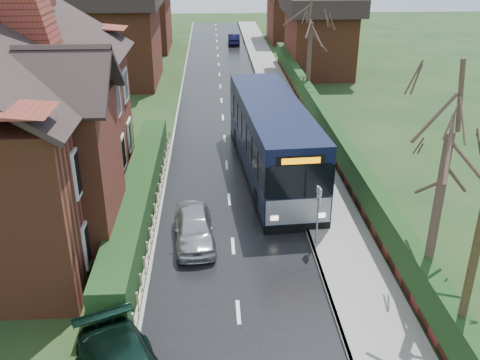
{
  "coord_description": "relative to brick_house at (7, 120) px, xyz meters",
  "views": [
    {
      "loc": [
        -0.68,
        -15.7,
        10.96
      ],
      "look_at": [
        0.39,
        4.21,
        1.8
      ],
      "focal_mm": 40.0,
      "sensor_mm": 36.0,
      "label": 1
    }
  ],
  "objects": [
    {
      "name": "car_distant",
      "position": [
        10.59,
        39.16,
        -3.79
      ],
      "size": [
        1.32,
        3.59,
        1.18
      ],
      "primitive_type": "imported",
      "rotation": [
        0.0,
        0.0,
        3.12
      ],
      "color": "black",
      "rests_on": "ground"
    },
    {
      "name": "right_wall_hedge",
      "position": [
        14.53,
        5.22,
        -3.36
      ],
      "size": [
        0.6,
        50.0,
        1.8
      ],
      "color": "brown",
      "rests_on": "ground"
    },
    {
      "name": "tree_right_near",
      "position": [
        14.73,
        -6.61,
        1.92
      ],
      "size": [
        3.91,
        3.91,
        8.43
      ],
      "color": "#3E2F25",
      "rests_on": "ground"
    },
    {
      "name": "bus",
      "position": [
        10.94,
        4.05,
        -2.55
      ],
      "size": [
        3.62,
        12.25,
        3.67
      ],
      "rotation": [
        0.0,
        0.0,
        0.07
      ],
      "color": "black",
      "rests_on": "ground"
    },
    {
      "name": "picket_fence",
      "position": [
        5.58,
        0.22,
        -3.93
      ],
      "size": [
        0.1,
        16.0,
        0.9
      ],
      "primitive_type": null,
      "color": "tan",
      "rests_on": "ground"
    },
    {
      "name": "bus_stop_sign",
      "position": [
        11.93,
        -2.92,
        -2.7
      ],
      "size": [
        0.13,
        0.38,
        2.54
      ],
      "rotation": [
        0.0,
        0.0,
        0.19
      ],
      "color": "slate",
      "rests_on": "ground"
    },
    {
      "name": "car_silver",
      "position": [
        7.23,
        -2.37,
        -3.73
      ],
      "size": [
        1.82,
        3.87,
        1.28
      ],
      "primitive_type": "imported",
      "rotation": [
        0.0,
        0.0,
        0.08
      ],
      "color": "#B9B8BD",
      "rests_on": "ground"
    },
    {
      "name": "telegraph_pole",
      "position": [
        14.53,
        -9.46,
        -1.05
      ],
      "size": [
        0.24,
        0.84,
        6.57
      ],
      "rotation": [
        0.0,
        0.0,
        -0.2
      ],
      "color": "#322916",
      "rests_on": "ground"
    },
    {
      "name": "front_hedge",
      "position": [
        4.83,
        0.22,
        -3.58
      ],
      "size": [
        1.2,
        16.0,
        1.6
      ],
      "primitive_type": "cube",
      "color": "black",
      "rests_on": "ground"
    },
    {
      "name": "kerb_left",
      "position": [
        5.68,
        5.22,
        -4.33
      ],
      "size": [
        0.12,
        100.0,
        0.1
      ],
      "primitive_type": "cube",
      "color": "gray",
      "rests_on": "ground"
    },
    {
      "name": "tree_right_far",
      "position": [
        14.73,
        15.79,
        1.69
      ],
      "size": [
        4.2,
        4.2,
        8.12
      ],
      "color": "#3C2B23",
      "rests_on": "ground"
    },
    {
      "name": "kerb_right",
      "position": [
        11.78,
        5.22,
        -4.31
      ],
      "size": [
        0.12,
        100.0,
        0.14
      ],
      "primitive_type": "cube",
      "color": "gray",
      "rests_on": "ground"
    },
    {
      "name": "pavement",
      "position": [
        12.98,
        5.22,
        -4.31
      ],
      "size": [
        2.5,
        100.0,
        0.14
      ],
      "primitive_type": "cube",
      "color": "slate",
      "rests_on": "ground"
    },
    {
      "name": "brick_house",
      "position": [
        0.0,
        0.0,
        0.0
      ],
      "size": [
        9.3,
        14.6,
        10.3
      ],
      "color": "brown",
      "rests_on": "ground"
    },
    {
      "name": "ground",
      "position": [
        8.73,
        -4.78,
        -4.38
      ],
      "size": [
        140.0,
        140.0,
        0.0
      ],
      "primitive_type": "plane",
      "color": "#2F411B",
      "rests_on": "ground"
    },
    {
      "name": "road",
      "position": [
        8.73,
        5.22,
        -4.37
      ],
      "size": [
        6.0,
        100.0,
        0.02
      ],
      "primitive_type": "cube",
      "color": "black",
      "rests_on": "ground"
    }
  ]
}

